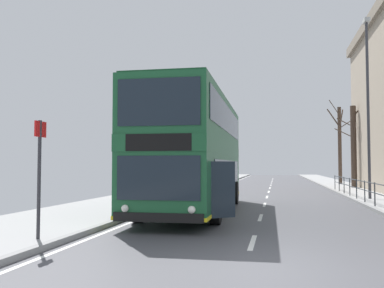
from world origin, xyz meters
The scene contains 7 objects.
ground centered at (-0.72, 0.00, 0.04)m, with size 15.80×140.00×0.20m.
double_decker_bus_main centered at (-2.53, 8.67, 2.28)m, with size 3.38×11.26×4.36m.
pedestrian_railing_far_kerb centered at (4.45, 10.90, 0.79)m, with size 0.05×24.28×0.96m.
bus_stop_sign_near centered at (-4.72, 1.30, 1.79)m, with size 0.08×0.44×2.68m.
street_lamp_far_side centered at (5.08, 14.98, 5.30)m, with size 0.28×0.60×9.07m.
bare_tree_far_00 centered at (6.22, 26.11, 3.30)m, with size 2.11×2.00×6.29m.
bare_tree_far_01 centered at (6.02, 31.91, 3.75)m, with size 1.91×1.58×7.45m.
Camera 1 is at (0.58, -7.50, 1.80)m, focal length 39.79 mm.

